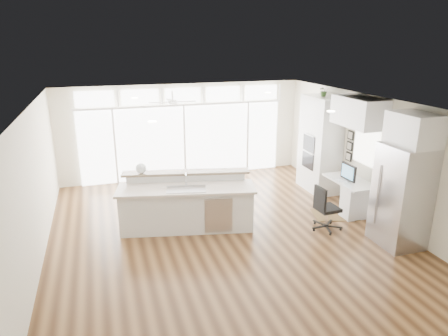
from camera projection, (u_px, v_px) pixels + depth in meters
name	position (u px, v px, depth m)	size (l,w,h in m)	color
floor	(226.00, 235.00, 8.28)	(7.00, 8.00, 0.02)	#422714
ceiling	(226.00, 105.00, 7.46)	(7.00, 8.00, 0.02)	white
wall_back	(184.00, 131.00, 11.50)	(7.00, 0.04, 2.70)	beige
wall_front	(341.00, 287.00, 4.24)	(7.00, 0.04, 2.70)	beige
wall_left	(33.00, 192.00, 6.86)	(0.04, 8.00, 2.70)	beige
wall_right	(375.00, 158.00, 8.87)	(0.04, 8.00, 2.70)	beige
glass_wall	(184.00, 142.00, 11.54)	(5.80, 0.06, 2.08)	white
transom_row	(183.00, 95.00, 11.13)	(5.90, 0.06, 0.40)	white
desk_window	(366.00, 146.00, 9.07)	(0.04, 0.85, 0.85)	white
ceiling_fan	(172.00, 98.00, 9.92)	(1.16, 1.16, 0.32)	silver
recessed_lights	(223.00, 104.00, 7.64)	(3.40, 3.00, 0.02)	beige
oven_cabinet	(320.00, 144.00, 10.44)	(0.64, 1.20, 2.50)	silver
desk_nook	(349.00, 196.00, 9.33)	(0.72, 1.30, 0.76)	silver
upper_cabinets	(359.00, 112.00, 8.74)	(0.64, 1.30, 0.64)	silver
refrigerator	(402.00, 196.00, 7.64)	(0.76, 0.90, 2.00)	#B0B0B5
fridge_cabinet	(414.00, 129.00, 7.26)	(0.64, 0.90, 0.60)	silver
framed_photos	(350.00, 146.00, 9.68)	(0.06, 0.22, 0.80)	black
kitchen_island	(187.00, 204.00, 8.39)	(2.86, 1.08, 1.14)	silver
rug	(335.00, 215.00, 9.21)	(0.97, 0.70, 0.01)	#372511
office_chair	(328.00, 208.00, 8.38)	(0.50, 0.47, 0.97)	black
fishbowl	(141.00, 168.00, 8.48)	(0.23, 0.23, 0.23)	white
monitor	(348.00, 172.00, 9.13)	(0.08, 0.51, 0.42)	black
keyboard	(341.00, 181.00, 9.14)	(0.11, 0.30, 0.02)	silver
potted_plant	(324.00, 92.00, 10.03)	(0.25, 0.28, 0.22)	#355926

